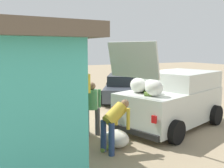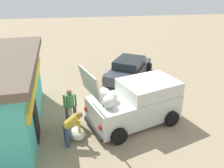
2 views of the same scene
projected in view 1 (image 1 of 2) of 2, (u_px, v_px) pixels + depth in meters
ground_plane at (144, 120)px, 9.49m from camera, size 60.00×60.00×0.00m
delivery_van at (172, 99)px, 8.72m from camera, size 3.16×4.39×2.81m
parked_sedan at (124, 88)px, 13.30m from camera, size 4.53×3.71×1.29m
vendor_standing at (92, 105)px, 7.71m from camera, size 0.35×0.57×1.63m
customer_bending at (114, 120)px, 6.53m from camera, size 0.62×0.79×1.31m
unloaded_banana_pile at (116, 139)px, 6.92m from camera, size 0.88×0.93×0.47m
paint_bucket at (69, 118)px, 9.20m from camera, size 0.33×0.33×0.34m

